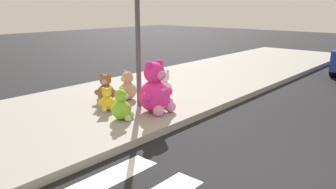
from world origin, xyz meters
name	(u,v)px	position (x,y,z in m)	size (l,w,h in m)	color
sidewalk	(84,112)	(0.00, 5.20, 0.07)	(28.00, 4.40, 0.15)	#9E9B93
sign_pole	(138,33)	(1.00, 4.40, 1.85)	(0.56, 0.11, 3.20)	#4C4C51
plush_pink_large	(156,92)	(0.94, 3.81, 0.61)	(0.89, 0.78, 1.16)	#F22D93
plush_yellow	(107,101)	(0.30, 4.71, 0.36)	(0.37, 0.39, 0.54)	yellow
plush_tan	(127,88)	(1.22, 5.06, 0.44)	(0.51, 0.55, 0.73)	tan
plush_lime	(122,107)	(0.10, 3.99, 0.42)	(0.46, 0.48, 0.66)	#8CD133
plush_white	(163,86)	(1.96, 4.50, 0.44)	(0.55, 0.51, 0.72)	white
plush_brown	(106,91)	(0.72, 5.29, 0.43)	(0.51, 0.50, 0.71)	olive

